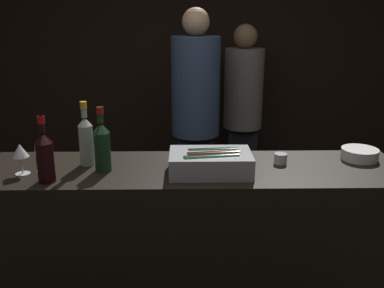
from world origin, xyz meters
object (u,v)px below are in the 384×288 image
(ice_bin_with_bottles, at_px, (211,162))
(rose_wine_bottle, at_px, (86,139))
(person_in_hoodie, at_px, (243,109))
(red_wine_bottle_tall, at_px, (45,155))
(candle_votive, at_px, (281,158))
(bowl_white, at_px, (360,154))
(wine_glass, at_px, (20,152))
(person_blond_tee, at_px, (196,113))
(red_wine_bottle_burgundy, at_px, (102,145))

(ice_bin_with_bottles, bearing_deg, rose_wine_bottle, 168.43)
(rose_wine_bottle, xyz_separation_m, person_in_hoodie, (1.04, 1.71, -0.23))
(red_wine_bottle_tall, bearing_deg, rose_wine_bottle, 58.04)
(rose_wine_bottle, relative_size, person_in_hoodie, 0.20)
(candle_votive, relative_size, rose_wine_bottle, 0.20)
(bowl_white, height_order, wine_glass, wine_glass)
(rose_wine_bottle, bearing_deg, wine_glass, -155.62)
(red_wine_bottle_tall, bearing_deg, person_in_hoodie, 58.52)
(ice_bin_with_bottles, bearing_deg, person_blond_tee, 91.83)
(wine_glass, bearing_deg, person_blond_tee, 56.53)
(red_wine_bottle_tall, xyz_separation_m, person_in_hoodie, (1.18, 1.93, -0.22))
(bowl_white, height_order, rose_wine_bottle, rose_wine_bottle)
(ice_bin_with_bottles, relative_size, red_wine_bottle_burgundy, 1.23)
(wine_glass, relative_size, person_in_hoodie, 0.09)
(person_in_hoodie, height_order, person_blond_tee, person_blond_tee)
(wine_glass, xyz_separation_m, person_blond_tee, (0.89, 1.34, -0.13))
(red_wine_bottle_tall, height_order, red_wine_bottle_burgundy, red_wine_bottle_burgundy)
(ice_bin_with_bottles, relative_size, person_in_hoodie, 0.24)
(person_in_hoodie, bearing_deg, person_blond_tee, -48.99)
(candle_votive, xyz_separation_m, rose_wine_bottle, (-1.02, -0.00, 0.11))
(wine_glass, bearing_deg, red_wine_bottle_burgundy, 6.49)
(person_in_hoodie, bearing_deg, wine_glass, -42.92)
(person_in_hoodie, distance_m, person_blond_tee, 0.67)
(bowl_white, bearing_deg, red_wine_bottle_burgundy, -173.75)
(bowl_white, height_order, red_wine_bottle_burgundy, red_wine_bottle_burgundy)
(person_blond_tee, bearing_deg, red_wine_bottle_tall, -163.71)
(candle_votive, relative_size, red_wine_bottle_tall, 0.21)
(bowl_white, relative_size, candle_votive, 2.91)
(wine_glass, height_order, person_in_hoodie, person_in_hoodie)
(bowl_white, height_order, red_wine_bottle_tall, red_wine_bottle_tall)
(red_wine_bottle_burgundy, bearing_deg, wine_glass, -173.51)
(rose_wine_bottle, bearing_deg, red_wine_bottle_tall, -121.96)
(red_wine_bottle_burgundy, distance_m, person_in_hoodie, 2.04)
(person_blond_tee, bearing_deg, wine_glass, -170.02)
(bowl_white, relative_size, red_wine_bottle_burgundy, 0.60)
(red_wine_bottle_tall, distance_m, red_wine_bottle_burgundy, 0.28)
(rose_wine_bottle, distance_m, person_in_hoodie, 2.01)
(red_wine_bottle_tall, height_order, person_blond_tee, person_blond_tee)
(rose_wine_bottle, bearing_deg, ice_bin_with_bottles, -11.57)
(person_blond_tee, bearing_deg, person_in_hoodie, 1.40)
(bowl_white, height_order, candle_votive, bowl_white)
(candle_votive, distance_m, person_blond_tee, 1.28)
(rose_wine_bottle, bearing_deg, person_in_hoodie, 58.58)
(bowl_white, xyz_separation_m, red_wine_bottle_tall, (-1.60, -0.29, 0.10))
(candle_votive, relative_size, person_in_hoodie, 0.04)
(ice_bin_with_bottles, bearing_deg, wine_glass, -179.90)
(ice_bin_with_bottles, relative_size, person_blond_tee, 0.22)
(red_wine_bottle_tall, bearing_deg, person_blond_tee, 62.84)
(ice_bin_with_bottles, xyz_separation_m, red_wine_bottle_burgundy, (-0.54, 0.04, 0.08))
(ice_bin_with_bottles, relative_size, red_wine_bottle_tall, 1.28)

